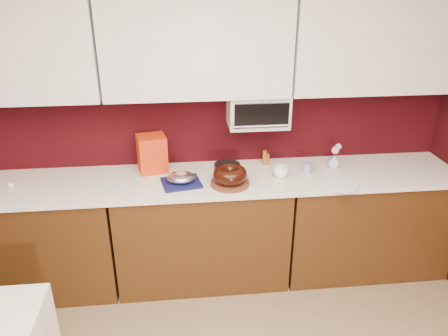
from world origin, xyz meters
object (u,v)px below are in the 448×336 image
at_px(toaster_oven, 258,109).
at_px(flower_vase, 334,161).
at_px(coffee_mug, 281,171).
at_px(blue_jar, 307,168).
at_px(pandoro_box, 152,153).
at_px(bundt_cake, 230,175).
at_px(foil_ham_nest, 181,177).

xyz_separation_m(toaster_oven, flower_vase, (0.61, -0.09, -0.42)).
relative_size(coffee_mug, flower_vase, 0.93).
bearing_deg(blue_jar, pandoro_box, 171.23).
bearing_deg(coffee_mug, flower_vase, 15.90).
distance_m(bundt_cake, blue_jar, 0.63).
xyz_separation_m(bundt_cake, foil_ham_nest, (-0.35, 0.05, -0.03)).
bearing_deg(pandoro_box, bundt_cake, -41.20).
relative_size(toaster_oven, flower_vase, 3.92).
bearing_deg(foil_ham_nest, pandoro_box, 129.06).
height_order(toaster_oven, flower_vase, toaster_oven).
xyz_separation_m(bundt_cake, flower_vase, (0.86, 0.22, -0.02)).
relative_size(bundt_cake, foil_ham_nest, 1.23).
height_order(coffee_mug, flower_vase, flower_vase).
distance_m(toaster_oven, foil_ham_nest, 0.77).
bearing_deg(flower_vase, pandoro_box, 176.03).
xyz_separation_m(bundt_cake, coffee_mug, (0.40, 0.08, -0.03)).
xyz_separation_m(blue_jar, flower_vase, (0.24, 0.08, 0.01)).
bearing_deg(bundt_cake, flower_vase, 14.12).
relative_size(pandoro_box, flower_vase, 2.51).
relative_size(foil_ham_nest, pandoro_box, 0.71).
height_order(foil_ham_nest, blue_jar, foil_ham_nest).
xyz_separation_m(foil_ham_nest, flower_vase, (1.21, 0.17, 0.00)).
relative_size(blue_jar, flower_vase, 0.78).
relative_size(pandoro_box, blue_jar, 3.21).
distance_m(bundt_cake, foil_ham_nest, 0.36).
distance_m(toaster_oven, bundt_cake, 0.55).
bearing_deg(flower_vase, toaster_oven, 171.95).
height_order(pandoro_box, coffee_mug, pandoro_box).
height_order(foil_ham_nest, coffee_mug, coffee_mug).
bearing_deg(bundt_cake, foil_ham_nest, 172.19).
xyz_separation_m(toaster_oven, coffee_mug, (0.15, -0.22, -0.42)).
height_order(toaster_oven, blue_jar, toaster_oven).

